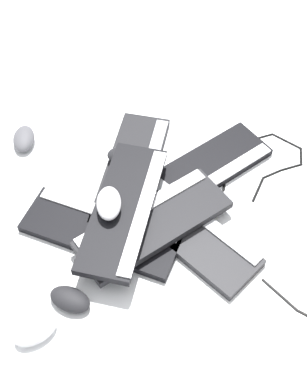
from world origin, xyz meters
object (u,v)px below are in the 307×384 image
Objects in this scene: mouse_2 at (70,299)px; mouse_3 at (117,231)px; keyboard_2 at (132,170)px; mouse_4 at (128,165)px; keyboard_0 at (187,230)px; mouse_7 at (109,203)px; keyboard_3 at (101,231)px; mouse_1 at (125,154)px; mouse_5 at (24,139)px; mouse_6 at (36,332)px; keyboard_5 at (124,208)px; mouse_0 at (131,168)px; keyboard_4 at (153,223)px; keyboard_1 at (203,171)px.

mouse_3 reaches higher than mouse_2.
mouse_4 is (-0.00, -0.01, 0.04)m from keyboard_2.
keyboard_0 is 0.23m from mouse_7.
keyboard_3 is 4.23× the size of mouse_1.
mouse_2 is 0.59m from mouse_5.
keyboard_2 is at bearing -84.52° from mouse_2.
mouse_6 is 0.37m from mouse_7.
mouse_2 is (0.16, -0.42, 0.01)m from keyboard_2.
mouse_7 is at bearing -127.87° from keyboard_5.
keyboard_2 is 4.18× the size of mouse_7.
mouse_0 is (-0.07, 0.20, 0.04)m from keyboard_3.
keyboard_4 is 4.22× the size of mouse_5.
keyboard_1 is 4.21× the size of mouse_7.
mouse_3 is at bearing 0.53° from mouse_0.
keyboard_2 is at bearing 83.88° from mouse_4.
keyboard_5 is at bearing -160.53° from keyboard_4.
keyboard_4 is at bearing -79.28° from mouse_1.
mouse_0 reaches higher than keyboard_0.
keyboard_1 is 4.21× the size of mouse_2.
keyboard_3 is 0.06m from mouse_3.
keyboard_2 is 0.04m from mouse_0.
mouse_7 is (0.08, -0.17, 0.06)m from mouse_4.
mouse_4 is at bearing -16.58° from mouse_7.
mouse_3 is 1.00× the size of mouse_4.
mouse_1 reaches higher than keyboard_1.
mouse_6 is at bearing 149.81° from mouse_7.
mouse_5 is (-0.45, 0.03, -0.05)m from keyboard_5.
mouse_0 is (-0.17, 0.11, 0.01)m from keyboard_4.
mouse_1 is at bearing 148.41° from keyboard_4.
mouse_4 is at bearing 127.83° from keyboard_5.
mouse_1 reaches higher than mouse_2.
mouse_6 is at bearing -90.71° from keyboard_1.
mouse_5 is (-0.51, -0.26, 0.01)m from keyboard_1.
mouse_2 is at bearing 155.81° from mouse_7.
mouse_2 reaches higher than keyboard_1.
mouse_7 reaches higher than mouse_1.
keyboard_1 is at bearing -57.57° from mouse_7.
keyboard_1 is at bearing 76.10° from keyboard_3.
mouse_6 is at bearing -73.46° from keyboard_2.
mouse_2 is 0.27m from mouse_7.
mouse_3 is at bearing -57.85° from keyboard_2.
mouse_6 is (0.50, -0.41, 0.00)m from mouse_5.
keyboard_4 is 0.22m from mouse_4.
mouse_6 is at bearing -102.00° from keyboard_0.
keyboard_5 is 4.19× the size of mouse_2.
keyboard_1 is 1.01× the size of keyboard_5.
mouse_0 is at bearing 62.78° from mouse_5.
keyboard_2 is at bearing 125.27° from keyboard_5.
keyboard_4 is 4.22× the size of mouse_1.
keyboard_1 and keyboard_2 have the same top height.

